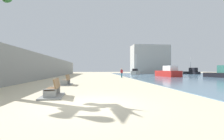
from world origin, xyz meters
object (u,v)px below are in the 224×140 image
Objects in this scene: person_walking at (122,72)px; boat_nearest at (168,73)px; bench_far at (66,83)px; boat_far_right at (136,72)px; boat_distant at (223,73)px; bench_near at (53,92)px; boat_far_left at (192,72)px.

person_walking is 0.25× the size of boat_nearest.
bench_far is 0.33× the size of boat_nearest.
boat_distant is (10.24, -18.99, 0.13)m from boat_far_right.
bench_near is 0.36× the size of boat_distant.
boat_distant reaches higher than boat_nearest.
boat_far_left reaches higher than bench_near.
boat_distant is 21.42m from boat_far_left.
person_walking is 29.87m from boat_far_left.
boat_distant is (16.91, -2.38, -0.14)m from person_walking.
bench_near is 20.02m from person_walking.
bench_near is 1.02× the size of bench_far.
boat_nearest is at bearing 52.55° from bench_near.
boat_far_left is (17.28, 1.23, 0.05)m from boat_far_right.
boat_far_left is at bearing 4.08° from boat_far_right.
person_walking is 0.25× the size of boat_far_left.
bench_far is at bearing -120.62° from person_walking.
boat_far_left is (7.04, 20.23, -0.07)m from boat_distant.
boat_distant reaches higher than bench_near.
bench_far is 26.14m from boat_distant.
boat_distant is (24.18, 9.91, 0.55)m from bench_far.
boat_far_left is (23.95, 17.85, -0.22)m from person_walking.
bench_near is at bearing -109.92° from person_walking.
bench_far is (-0.45, 6.53, 0.00)m from bench_near.
bench_near is at bearing -110.85° from boat_far_right.
boat_nearest reaches higher than bench_near.
boat_far_left is at bearing 70.81° from boat_distant.
boat_far_right is at bearing -175.92° from boat_far_left.
boat_far_right is at bearing 64.24° from bench_far.
boat_nearest is (2.78, -14.19, 0.16)m from boat_far_right.
person_walking is at bearing -143.31° from boat_far_left.
bench_near is 0.34× the size of boat_far_left.
boat_far_right is (6.67, 16.61, -0.27)m from person_walking.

